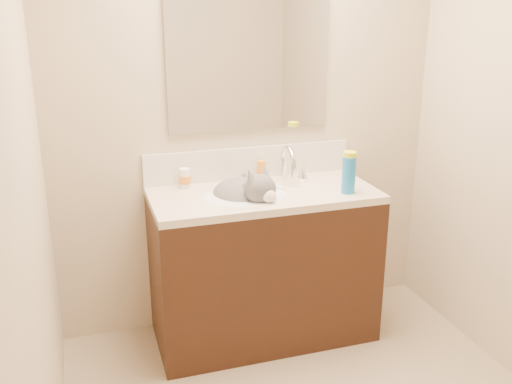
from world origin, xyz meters
TOP-DOWN VIEW (x-y plane):
  - room_shell at (0.00, 0.00)m, footprint 2.24×2.54m
  - vanity_cabinet at (0.00, 0.97)m, footprint 1.20×0.55m
  - counter_slab at (0.00, 0.97)m, footprint 1.20×0.55m
  - basin at (-0.12, 0.94)m, footprint 0.45×0.36m
  - faucet at (0.18, 1.11)m, footprint 0.28×0.20m
  - cat at (-0.11, 0.98)m, footprint 0.44×0.47m
  - backsplash at (0.00, 1.24)m, footprint 1.20×0.02m
  - mirror at (0.00, 1.24)m, footprint 0.90×0.02m
  - pill_bottle at (-0.38, 1.17)m, footprint 0.07×0.07m
  - pill_label at (-0.38, 1.17)m, footprint 0.08×0.08m
  - silver_jar at (-0.05, 1.17)m, footprint 0.05×0.05m
  - amber_bottle at (0.06, 1.19)m, footprint 0.05×0.05m
  - toothbrush at (0.06, 1.03)m, footprint 0.11×0.12m
  - toothbrush_head at (0.06, 1.03)m, footprint 0.03×0.03m
  - spray_can at (0.42, 0.83)m, footprint 0.08×0.08m
  - spray_cap at (0.42, 0.83)m, footprint 0.08×0.08m

SIDE VIEW (x-z plane):
  - vanity_cabinet at x=0.00m, z-range 0.00..0.82m
  - basin at x=-0.12m, z-range 0.72..0.86m
  - cat at x=-0.11m, z-range 0.67..1.00m
  - counter_slab at x=0.00m, z-range 0.82..0.86m
  - toothbrush at x=0.06m, z-range 0.86..0.87m
  - toothbrush_head at x=0.06m, z-range 0.86..0.88m
  - silver_jar at x=-0.05m, z-range 0.86..0.91m
  - pill_label at x=-0.38m, z-range 0.89..0.93m
  - pill_bottle at x=-0.38m, z-range 0.86..0.97m
  - amber_bottle at x=0.06m, z-range 0.86..0.97m
  - faucet at x=0.18m, z-range 0.84..1.05m
  - backsplash at x=0.00m, z-range 0.86..1.04m
  - spray_can at x=0.42m, z-range 0.86..1.06m
  - spray_cap at x=0.42m, z-range 1.04..1.08m
  - room_shell at x=0.00m, z-range 0.23..2.75m
  - mirror at x=0.00m, z-range 1.14..1.94m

